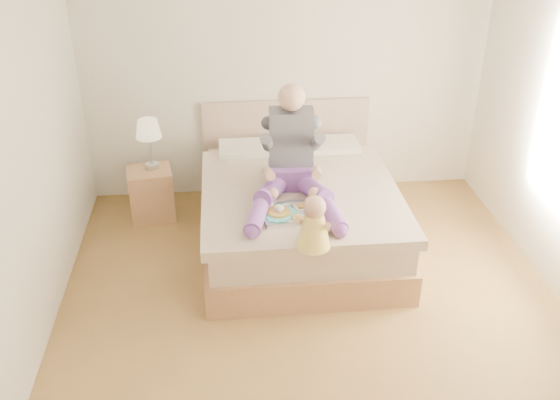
{
  "coord_description": "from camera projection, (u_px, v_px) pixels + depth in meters",
  "views": [
    {
      "loc": [
        -0.64,
        -3.85,
        3.12
      ],
      "look_at": [
        -0.21,
        0.5,
        0.73
      ],
      "focal_mm": 40.0,
      "sensor_mm": 36.0,
      "label": 1
    }
  ],
  "objects": [
    {
      "name": "room",
      "position": [
        331.0,
        131.0,
        4.2
      ],
      "size": [
        4.02,
        4.22,
        2.71
      ],
      "color": "brown",
      "rests_on": "ground"
    },
    {
      "name": "bed",
      "position": [
        297.0,
        208.0,
        5.71
      ],
      "size": [
        1.7,
        2.18,
        1.0
      ],
      "color": "#906743",
      "rests_on": "ground"
    },
    {
      "name": "nightstand",
      "position": [
        151.0,
        194.0,
        6.08
      ],
      "size": [
        0.47,
        0.43,
        0.51
      ],
      "rotation": [
        0.0,
        0.0,
        0.16
      ],
      "color": "#906743",
      "rests_on": "ground"
    },
    {
      "name": "lamp",
      "position": [
        148.0,
        132.0,
        5.82
      ],
      "size": [
        0.24,
        0.24,
        0.49
      ],
      "color": "silver",
      "rests_on": "nightstand"
    },
    {
      "name": "adult",
      "position": [
        292.0,
        163.0,
        5.22
      ],
      "size": [
        0.79,
        1.14,
        0.94
      ],
      "rotation": [
        0.0,
        0.0,
        -0.07
      ],
      "color": "#64378A",
      "rests_on": "bed"
    },
    {
      "name": "tray",
      "position": [
        290.0,
        211.0,
        5.0
      ],
      "size": [
        0.51,
        0.42,
        0.13
      ],
      "rotation": [
        0.0,
        0.0,
        0.12
      ],
      "color": "silver",
      "rests_on": "bed"
    },
    {
      "name": "baby",
      "position": [
        314.0,
        226.0,
        4.53
      ],
      "size": [
        0.31,
        0.37,
        0.42
      ],
      "rotation": [
        0.0,
        0.0,
        -0.41
      ],
      "color": "#FFDA50",
      "rests_on": "bed"
    }
  ]
}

